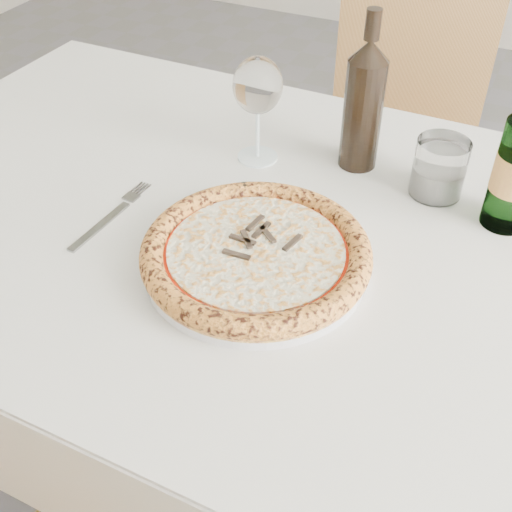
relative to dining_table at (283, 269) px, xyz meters
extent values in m
cube|color=olive|center=(0.00, 0.00, 0.06)|extent=(1.45, 0.84, 0.04)
cube|color=white|center=(0.00, 0.00, 0.08)|extent=(1.51, 0.90, 0.01)
cube|color=white|center=(0.00, 0.44, -0.03)|extent=(1.50, 0.01, 0.22)
cylinder|color=olive|center=(-0.66, 0.35, -0.32)|extent=(0.06, 0.06, 0.71)
cube|color=olive|center=(0.03, 0.69, -0.22)|extent=(0.47, 0.47, 0.04)
cube|color=olive|center=(-0.01, 0.85, 0.03)|extent=(0.38, 0.14, 0.46)
cylinder|color=olive|center=(0.15, 0.89, -0.46)|extent=(0.04, 0.04, 0.43)
cylinder|color=olive|center=(0.24, 0.57, -0.46)|extent=(0.04, 0.04, 0.43)
cylinder|color=olive|center=(-0.17, 0.80, -0.46)|extent=(0.04, 0.04, 0.43)
cylinder|color=olive|center=(-0.08, 0.48, -0.46)|extent=(0.04, 0.04, 0.43)
cylinder|color=white|center=(0.00, -0.10, 0.09)|extent=(0.31, 0.31, 0.01)
torus|color=white|center=(0.00, -0.10, 0.10)|extent=(0.31, 0.31, 0.01)
cylinder|color=#EBB353|center=(0.00, -0.10, 0.10)|extent=(0.31, 0.31, 0.01)
torus|color=#C67B2F|center=(0.00, -0.10, 0.11)|extent=(0.32, 0.32, 0.03)
cylinder|color=red|center=(0.00, -0.10, 0.11)|extent=(0.27, 0.27, 0.00)
cylinder|color=#F5E7C1|center=(0.00, -0.10, 0.12)|extent=(0.25, 0.25, 0.00)
cube|color=#3F3025|center=(0.03, -0.10, 0.12)|extent=(0.04, 0.01, 0.00)
cube|color=#3F3025|center=(0.03, -0.06, 0.12)|extent=(0.03, 0.04, 0.00)
cube|color=#3F3025|center=(-0.02, -0.03, 0.12)|extent=(0.02, 0.04, 0.00)
cube|color=#3F3025|center=(-0.03, -0.08, 0.12)|extent=(0.04, 0.02, 0.00)
cube|color=#3F3025|center=(-0.05, -0.12, 0.12)|extent=(0.04, 0.02, 0.00)
cube|color=#3F3025|center=(-0.02, -0.17, 0.12)|extent=(0.02, 0.04, 0.00)
cube|color=#3F3025|center=(0.03, -0.13, 0.12)|extent=(0.03, 0.04, 0.00)
cube|color=gray|center=(-0.25, -0.12, 0.09)|extent=(0.02, 0.13, 0.00)
cube|color=gray|center=(-0.25, -0.04, 0.09)|extent=(0.02, 0.02, 0.00)
cylinder|color=gray|center=(-0.26, -0.01, 0.09)|extent=(0.00, 0.03, 0.00)
cylinder|color=gray|center=(-0.26, -0.01, 0.09)|extent=(0.00, 0.03, 0.00)
cylinder|color=gray|center=(-0.25, -0.01, 0.09)|extent=(0.00, 0.03, 0.00)
cylinder|color=gray|center=(-0.24, -0.01, 0.09)|extent=(0.00, 0.03, 0.00)
cylinder|color=white|center=(-0.12, 0.16, 0.09)|extent=(0.07, 0.07, 0.00)
cylinder|color=white|center=(-0.12, 0.16, 0.13)|extent=(0.01, 0.01, 0.09)
ellipsoid|color=white|center=(-0.12, 0.16, 0.22)|extent=(0.08, 0.08, 0.09)
cylinder|color=white|center=(0.18, 0.19, 0.13)|extent=(0.08, 0.08, 0.09)
cylinder|color=white|center=(0.18, 0.19, 0.11)|extent=(0.08, 0.08, 0.05)
cylinder|color=black|center=(0.04, 0.22, 0.18)|extent=(0.06, 0.06, 0.19)
cone|color=black|center=(0.04, 0.22, 0.29)|extent=(0.06, 0.06, 0.03)
cylinder|color=black|center=(0.04, 0.22, 0.33)|extent=(0.02, 0.02, 0.05)
camera|label=1|loc=(0.29, -0.71, 0.68)|focal=45.00mm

